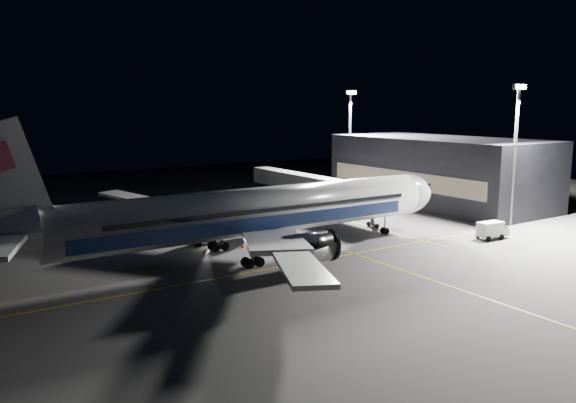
# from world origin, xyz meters

# --- Properties ---
(ground) EXTENTS (200.00, 200.00, 0.00)m
(ground) POSITION_xyz_m (0.00, 0.00, 0.00)
(ground) COLOR #4C4C4F
(ground) RESTS_ON ground
(guide_line_main) EXTENTS (0.25, 80.00, 0.01)m
(guide_line_main) POSITION_xyz_m (10.00, 0.00, 0.01)
(guide_line_main) COLOR gold
(guide_line_main) RESTS_ON ground
(guide_line_cross) EXTENTS (70.00, 0.25, 0.01)m
(guide_line_cross) POSITION_xyz_m (0.00, -6.00, 0.01)
(guide_line_cross) COLOR gold
(guide_line_cross) RESTS_ON ground
(guide_line_side) EXTENTS (0.25, 40.00, 0.01)m
(guide_line_side) POSITION_xyz_m (22.00, 10.00, 0.01)
(guide_line_side) COLOR gold
(guide_line_side) RESTS_ON ground
(airliner) EXTENTS (61.48, 54.22, 16.64)m
(airliner) POSITION_xyz_m (-1.08, 0.00, 5.16)
(airliner) COLOR silver
(airliner) RESTS_ON ground
(terminal) EXTENTS (18.12, 40.00, 12.00)m
(terminal) POSITION_xyz_m (45.98, 14.00, 6.00)
(terminal) COLOR black
(terminal) RESTS_ON ground
(jet_bridge) EXTENTS (3.60, 34.40, 6.30)m
(jet_bridge) POSITION_xyz_m (22.00, 18.06, 4.58)
(jet_bridge) COLOR #B2B2B7
(jet_bridge) RESTS_ON ground
(floodlight_mast_north) EXTENTS (2.40, 0.68, 20.70)m
(floodlight_mast_north) POSITION_xyz_m (40.00, 31.99, 12.37)
(floodlight_mast_north) COLOR #59595E
(floodlight_mast_north) RESTS_ON ground
(floodlight_mast_south) EXTENTS (2.40, 0.67, 20.70)m
(floodlight_mast_south) POSITION_xyz_m (40.00, -6.01, 12.37)
(floodlight_mast_south) COLOR #59595E
(floodlight_mast_south) RESTS_ON ground
(service_truck) EXTENTS (4.69, 2.35, 2.32)m
(service_truck) POSITION_xyz_m (30.65, -9.97, 1.24)
(service_truck) COLOR silver
(service_truck) RESTS_ON ground
(baggage_tug) EXTENTS (2.82, 2.31, 1.96)m
(baggage_tug) POSITION_xyz_m (-3.28, 7.99, 0.90)
(baggage_tug) COLOR black
(baggage_tug) RESTS_ON ground
(safety_cone_a) EXTENTS (0.45, 0.45, 0.67)m
(safety_cone_a) POSITION_xyz_m (6.00, 7.96, 0.34)
(safety_cone_a) COLOR #D94A09
(safety_cone_a) RESTS_ON ground
(safety_cone_b) EXTENTS (0.43, 0.43, 0.64)m
(safety_cone_b) POSITION_xyz_m (0.18, 4.00, 0.32)
(safety_cone_b) COLOR #D94A09
(safety_cone_b) RESTS_ON ground
(safety_cone_c) EXTENTS (0.40, 0.40, 0.60)m
(safety_cone_c) POSITION_xyz_m (-5.04, 4.00, 0.30)
(safety_cone_c) COLOR #D94A09
(safety_cone_c) RESTS_ON ground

